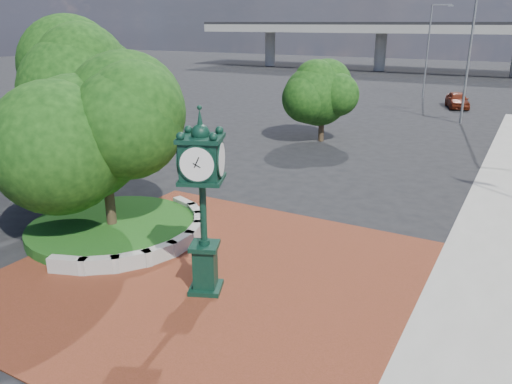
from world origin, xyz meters
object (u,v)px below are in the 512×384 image
object	(u,v)px
post_clock	(203,196)
parked_car	(457,100)
street_lamp_near	(475,42)
street_lamp_far	(430,44)

from	to	relation	value
post_clock	parked_car	bearing A→B (deg)	88.01
post_clock	parked_car	xyz separation A→B (m)	(1.33, 38.44, -2.21)
street_lamp_near	street_lamp_far	distance (m)	14.10
parked_car	street_lamp_far	xyz separation A→B (m)	(-3.89, 5.28, 4.63)
post_clock	street_lamp_far	distance (m)	43.86
street_lamp_near	post_clock	bearing A→B (deg)	-95.53
parked_car	street_lamp_far	world-z (taller)	street_lamp_far
parked_car	street_lamp_near	size ratio (longest dim) A/B	0.41
street_lamp_far	post_clock	bearing A→B (deg)	-86.65
parked_car	street_lamp_near	distance (m)	9.50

